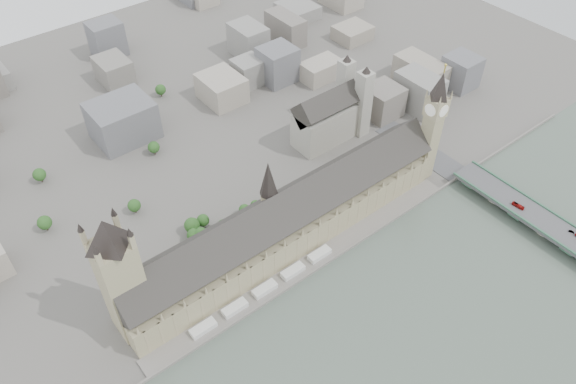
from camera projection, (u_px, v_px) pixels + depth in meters
ground at (303, 259)px, 411.97m from camera, size 900.00×900.00×0.00m
embankment_wall at (316, 270)px, 402.48m from camera, size 600.00×1.50×3.00m
river_terrace at (309, 264)px, 407.05m from camera, size 270.00×15.00×2.00m
terrace_tents at (265, 289)px, 387.34m from camera, size 118.00×7.00×4.00m
palace_of_westminster at (286, 222)px, 407.30m from camera, size 265.00×40.73×55.44m
elizabeth_tower at (434, 119)px, 437.94m from camera, size 17.00×17.00×107.50m
victoria_tower at (119, 272)px, 333.66m from camera, size 30.00×30.00×100.00m
central_tower at (269, 188)px, 381.92m from camera, size 13.00×13.00×48.00m
westminster_bridge at (537, 222)px, 431.66m from camera, size 25.00×325.00×10.25m
westminster_abbey at (331, 115)px, 497.74m from camera, size 68.00×36.00×64.00m
city_skyline_inland at (140, 90)px, 536.79m from camera, size 720.00×360.00×38.00m
park_trees at (244, 212)px, 436.09m from camera, size 110.00×30.00×15.00m
red_bus_north at (518, 206)px, 434.92m from camera, size 3.28×10.12×2.77m
car_silver at (571, 232)px, 416.49m from camera, size 2.75×4.20×1.31m
car_approach at (420, 135)px, 499.56m from camera, size 2.45×5.23×1.48m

